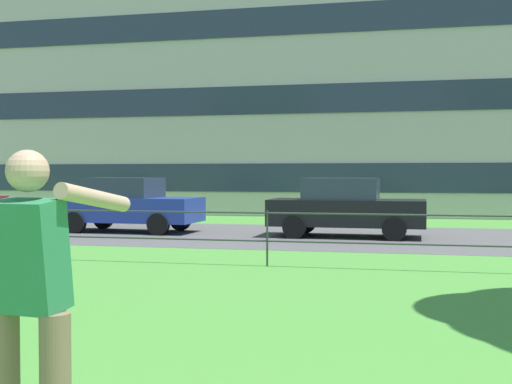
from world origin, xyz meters
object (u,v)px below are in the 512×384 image
at_px(person_thrower, 30,305).
at_px(car_black_far_left, 346,207).
at_px(car_blue_right, 128,204).
at_px(apartment_building_background, 237,19).

height_order(person_thrower, car_black_far_left, person_thrower).
bearing_deg(car_blue_right, car_black_far_left, -1.41).
relative_size(person_thrower, apartment_building_background, 0.05).
relative_size(person_thrower, car_black_far_left, 0.44).
relative_size(person_thrower, car_blue_right, 0.43).
bearing_deg(person_thrower, apartment_building_background, 102.22).
bearing_deg(car_black_far_left, car_blue_right, 178.59).
distance_m(person_thrower, apartment_building_background, 30.01).
xyz_separation_m(person_thrower, car_black_far_left, (0.42, 14.12, -0.18)).
height_order(car_black_far_left, apartment_building_background, apartment_building_background).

